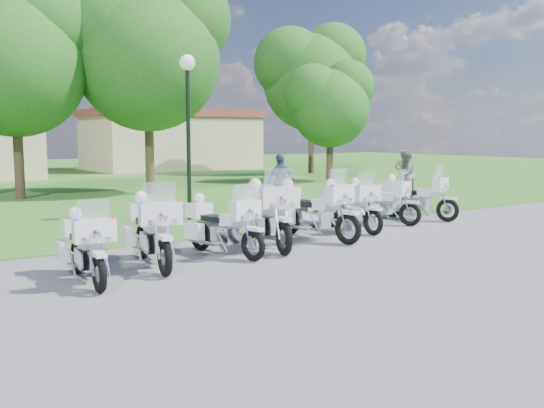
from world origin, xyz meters
TOP-DOWN VIEW (x-y plane):
  - ground at (0.00, 0.00)m, footprint 100.00×100.00m
  - grass_lawn at (0.00, 27.00)m, footprint 100.00×48.00m
  - motorcycle_0 at (-4.33, 0.51)m, footprint 0.79×2.13m
  - motorcycle_1 at (-2.94, 1.05)m, footprint 1.04×2.39m
  - motorcycle_2 at (-1.37, 1.17)m, footprint 1.01×2.18m
  - motorcycle_3 at (-0.09, 1.43)m, footprint 1.28×2.55m
  - motorcycle_4 at (1.30, 1.59)m, footprint 1.13×2.48m
  - motorcycle_5 at (2.84, 2.11)m, footprint 0.76×2.28m
  - motorcycle_6 at (4.36, 2.57)m, footprint 1.25×2.11m
  - motorcycle_7 at (5.80, 2.56)m, footprint 1.29×2.21m
  - lamp_post at (0.38, 6.07)m, footprint 0.44×0.44m
  - tree_1 at (-2.40, 14.76)m, footprint 6.20×5.29m
  - tree_2 at (2.41, 13.77)m, footprint 6.78×5.78m
  - tree_3 at (12.83, 14.85)m, footprint 4.68×4.00m
  - tree_4 at (16.09, 20.61)m, footprint 6.99×5.96m
  - building_east at (11.00, 30.00)m, footprint 11.44×7.28m
  - bystander_a at (9.73, 6.73)m, footprint 0.79×0.76m
  - bystander_b at (9.48, 6.39)m, footprint 1.03×0.89m
  - bystander_c at (3.95, 6.61)m, footprint 1.07×0.49m

SIDE VIEW (x-z plane):
  - ground at x=0.00m, z-range 0.00..0.00m
  - grass_lawn at x=0.00m, z-range 0.00..0.01m
  - motorcycle_0 at x=-4.33m, z-range -0.12..1.31m
  - motorcycle_2 at x=-1.37m, z-range -0.12..1.36m
  - motorcycle_6 at x=4.36m, z-range -0.12..1.37m
  - motorcycle_5 at x=2.84m, z-range -0.13..1.41m
  - motorcycle_7 at x=5.80m, z-range -0.13..1.43m
  - motorcycle_1 at x=-2.94m, z-range -0.13..1.48m
  - motorcycle_4 at x=1.30m, z-range -0.14..1.54m
  - motorcycle_3 at x=-0.09m, z-range -0.14..1.60m
  - bystander_c at x=3.95m, z-range 0.00..1.79m
  - bystander_b at x=9.48m, z-range 0.00..1.82m
  - bystander_a at x=9.73m, z-range 0.00..1.82m
  - building_east at x=11.00m, z-range 0.02..4.12m
  - lamp_post at x=0.38m, z-range 1.14..5.77m
  - tree_3 at x=12.83m, z-range 1.01..7.25m
  - tree_1 at x=-2.40m, z-range 1.34..9.60m
  - tree_2 at x=2.41m, z-range 1.46..10.50m
  - tree_4 at x=16.09m, z-range 1.51..10.82m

